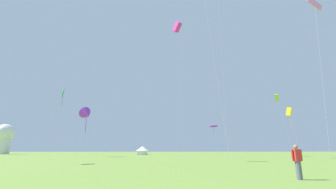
% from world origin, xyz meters
% --- Properties ---
extents(kite_green_diamond, '(2.45, 2.17, 15.51)m').
position_xyz_m(kite_green_diamond, '(-23.06, 49.76, 14.16)').
color(kite_green_diamond, green).
rests_on(kite_green_diamond, ground).
extents(kite_magenta_box, '(2.72, 2.84, 35.41)m').
position_xyz_m(kite_magenta_box, '(4.26, 51.13, 33.91)').
color(kite_magenta_box, '#E02DA3').
rests_on(kite_magenta_box, ground).
extents(kite_lime_box, '(1.74, 2.80, 14.79)m').
position_xyz_m(kite_lime_box, '(28.18, 47.43, 13.90)').
color(kite_lime_box, '#99DB2D').
rests_on(kite_lime_box, ground).
extents(kite_purple_parafoil, '(2.07, 1.75, 7.00)m').
position_xyz_m(kite_purple_parafoil, '(11.49, 45.89, 6.64)').
color(kite_purple_parafoil, purple).
rests_on(kite_purple_parafoil, ground).
extents(kite_yellow_box, '(1.32, 1.93, 9.21)m').
position_xyz_m(kite_yellow_box, '(22.86, 35.47, 8.35)').
color(kite_yellow_box, yellow).
rests_on(kite_yellow_box, ground).
extents(kite_pink_diamond, '(3.57, 1.50, 20.44)m').
position_xyz_m(kite_pink_diamond, '(17.05, 19.06, 18.97)').
color(kite_pink_diamond, pink).
rests_on(kite_pink_diamond, ground).
extents(kite_purple_delta, '(4.23, 4.63, 11.04)m').
position_xyz_m(kite_purple_delta, '(-16.98, 48.76, 9.30)').
color(kite_purple_delta, purple).
rests_on(kite_purple_delta, ground).
extents(person_spectator, '(0.57, 0.29, 1.73)m').
position_xyz_m(person_spectator, '(4.40, 7.73, 0.85)').
color(person_spectator, '#565B66').
rests_on(person_spectator, ground).
extents(festival_tent_left, '(4.02, 4.02, 2.61)m').
position_xyz_m(festival_tent_left, '(-4.50, 69.05, 1.45)').
color(festival_tent_left, white).
rests_on(festival_tent_left, ground).
extents(observatory_dome, '(6.40, 6.40, 10.80)m').
position_xyz_m(observatory_dome, '(-55.17, 85.49, 6.01)').
color(observatory_dome, white).
rests_on(observatory_dome, ground).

